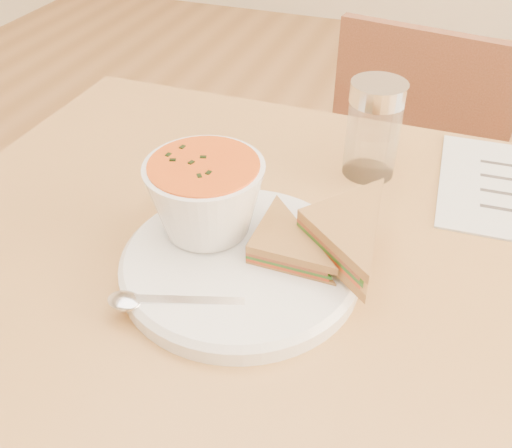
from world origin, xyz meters
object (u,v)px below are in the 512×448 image
at_px(plate, 240,265).
at_px(soup_bowl, 206,200).
at_px(condiment_shaker, 373,130).
at_px(chair_far, 375,248).

height_order(plate, soup_bowl, soup_bowl).
xyz_separation_m(plate, condiment_shaker, (0.09, 0.23, 0.05)).
height_order(plate, condiment_shaker, condiment_shaker).
xyz_separation_m(plate, soup_bowl, (-0.05, 0.03, 0.05)).
relative_size(plate, condiment_shaker, 2.00).
bearing_deg(chair_far, soup_bowl, 83.61).
bearing_deg(plate, chair_far, 79.95).
distance_m(chair_far, condiment_shaker, 0.50).
bearing_deg(plate, soup_bowl, 149.66).
relative_size(chair_far, condiment_shaker, 6.41).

